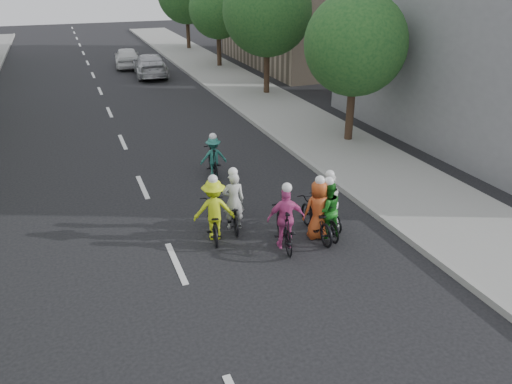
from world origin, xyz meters
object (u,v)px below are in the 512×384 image
cyclist_1 (285,223)px  cyclist_0 (327,206)px  cyclist_5 (326,213)px  cyclist_4 (214,215)px  follow_car_trail (127,57)px  cyclist_3 (317,215)px  follow_car_lead (150,65)px  cyclist_6 (213,159)px  cyclist_2 (233,208)px

cyclist_1 → cyclist_0: bearing=-146.9°
cyclist_0 → cyclist_5: cyclist_5 is taller
cyclist_4 → follow_car_trail: (1.35, 26.15, 0.04)m
cyclist_1 → cyclist_3: bearing=-158.4°
follow_car_trail → follow_car_lead: bearing=110.4°
cyclist_3 → follow_car_trail: cyclist_3 is taller
cyclist_4 → follow_car_lead: size_ratio=0.38×
cyclist_5 → cyclist_6: cyclist_5 is taller
cyclist_3 → follow_car_trail: (-1.25, 27.10, 0.09)m
cyclist_4 → cyclist_2: bearing=-138.8°
cyclist_0 → cyclist_3: size_ratio=0.87×
cyclist_4 → cyclist_6: cyclist_4 is taller
cyclist_5 → cyclist_6: (-1.61, 5.20, -0.04)m
cyclist_1 → follow_car_trail: bearing=-77.7°
cyclist_0 → cyclist_6: 5.09m
follow_car_lead → cyclist_6: bearing=90.9°
cyclist_0 → cyclist_3: cyclist_3 is taller
cyclist_0 → cyclist_2: bearing=-22.2°
cyclist_2 → cyclist_3: bearing=155.7°
cyclist_0 → cyclist_4: (-3.14, 0.51, 0.07)m
cyclist_5 → cyclist_2: bearing=-30.8°
cyclist_1 → cyclist_4: bearing=-23.6°
cyclist_2 → cyclist_4: bearing=39.6°
cyclist_0 → cyclist_2: (-2.47, 0.89, -0.02)m
follow_car_lead → cyclist_3: bearing=94.9°
cyclist_4 → follow_car_trail: 26.19m
cyclist_1 → cyclist_3: 1.03m
cyclist_1 → cyclist_4: (-1.58, 1.12, 0.00)m
cyclist_5 → cyclist_3: bearing=-7.5°
cyclist_1 → cyclist_5: cyclist_1 is taller
cyclist_3 → cyclist_1: bearing=12.6°
cyclist_2 → cyclist_5: 2.58m
cyclist_6 → cyclist_4: bearing=79.7°
cyclist_2 → cyclist_6: cyclist_2 is taller
cyclist_2 → cyclist_3: 2.34m
cyclist_0 → cyclist_5: size_ratio=0.98×
cyclist_1 → cyclist_6: cyclist_1 is taller
cyclist_5 → follow_car_lead: 23.40m
cyclist_0 → cyclist_2: 2.62m
cyclist_4 → cyclist_5: cyclist_4 is taller
follow_car_lead → cyclist_4: bearing=88.3°
cyclist_3 → follow_car_trail: bearing=-84.6°
cyclist_0 → cyclist_5: bearing=56.8°
cyclist_1 → follow_car_trail: size_ratio=0.45×
cyclist_0 → follow_car_trail: cyclist_0 is taller
cyclist_3 → cyclist_4: 2.76m
cyclist_2 → follow_car_trail: (0.68, 25.77, 0.13)m
follow_car_lead → cyclist_1: bearing=92.5°
cyclist_5 → cyclist_4: bearing=-17.9°
cyclist_2 → follow_car_lead: (1.66, 22.03, 0.14)m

